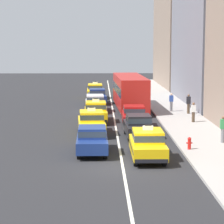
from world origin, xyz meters
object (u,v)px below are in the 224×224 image
Objects in this scene: sedan_left_fifth at (97,96)px; pedestrian_trailing at (223,129)px; pedestrian_far_corner at (171,102)px; taxi_left_second at (91,122)px; bus_right_fourth at (130,91)px; taxi_left_sixth at (95,91)px; sedan_right_third at (134,115)px; fire_hydrant at (189,143)px; taxi_left_third at (96,111)px; taxi_right_nearest at (148,144)px; sedan_left_nearest at (92,139)px; sedan_right_second at (138,125)px; pedestrian_near_crosswalk at (193,112)px; pedestrian_by_storefront at (189,104)px; sedan_left_fourth at (95,103)px.

sedan_left_fifth is 2.60× the size of pedestrian_trailing.
pedestrian_trailing reaches higher than pedestrian_far_corner.
taxi_left_second is 0.41× the size of bus_right_fourth.
taxi_left_sixth is at bearing 92.95° from sedan_left_fifth.
sedan_right_third is 2.55× the size of pedestrian_trailing.
fire_hydrant is (5.60, -23.77, -0.30)m from sedan_left_fifth.
taxi_left_third is 12.70m from fire_hydrant.
sedan_left_nearest is at bearing 152.63° from taxi_right_nearest.
taxi_left_third is (0.10, 11.70, 0.03)m from sedan_left_nearest.
pedestrian_near_crosswalk is at bearing 50.64° from sedan_right_second.
sedan_left_fifth is at bearing -87.05° from taxi_left_sixth.
pedestrian_by_storefront reaches higher than fire_hydrant.
pedestrian_near_crosswalk is at bearing -82.03° from pedestrian_far_corner.
taxi_right_nearest reaches higher than sedan_right_second.
taxi_left_sixth reaches higher than pedestrian_near_crosswalk.
sedan_left_fourth is (0.13, 11.79, -0.03)m from taxi_left_second.
taxi_left_sixth is 2.76× the size of pedestrian_far_corner.
sedan_right_second is 14.50m from bus_right_fourth.
taxi_left_sixth is 16.24m from pedestrian_by_storefront.
pedestrian_far_corner reaches higher than fire_hydrant.
fire_hydrant is (-2.54, -15.09, -0.46)m from pedestrian_by_storefront.
taxi_left_third reaches higher than sedan_right_third.
bus_right_fourth is at bearing 67.17° from taxi_left_third.
taxi_left_second is at bearing -90.62° from sedan_left_fourth.
taxi_left_second is 9.18m from pedestrian_trailing.
bus_right_fourth is (3.27, 19.25, 0.97)m from sedan_left_nearest.
taxi_left_second is at bearing -123.40° from pedestrian_far_corner.
bus_right_fourth reaches higher than sedan_left_fourth.
sedan_right_third is at bearing 47.85° from taxi_left_second.
taxi_right_nearest reaches higher than pedestrian_trailing.
sedan_left_fourth and sedan_left_fifth have the same top height.
taxi_left_sixth is (0.00, 23.14, 0.00)m from taxi_left_second.
sedan_right_third is 9.61m from bus_right_fourth.
sedan_left_fourth is 2.57× the size of pedestrian_trailing.
fire_hydrant is at bearing -78.56° from taxi_left_sixth.
pedestrian_far_corner is at bearing 94.83° from pedestrian_trailing.
sedan_left_nearest is at bearing -164.52° from pedestrian_trailing.
taxi_left_third is at bearing 116.27° from fire_hydrant.
taxi_right_nearest is 17.77m from pedestrian_by_storefront.
fire_hydrant is (5.74, -17.63, -0.30)m from sedan_left_fourth.
bus_right_fourth reaches higher than sedan_left_fifth.
sedan_right_second is 2.58× the size of pedestrian_trailing.
sedan_left_fifth is 2.81× the size of pedestrian_near_crosswalk.
pedestrian_near_crosswalk reaches higher than sedan_right_third.
sedan_left_fourth is 10.74m from pedestrian_near_crosswalk.
pedestrian_near_crosswalk is 8.34m from pedestrian_trailing.
taxi_left_third is at bearing 102.61° from taxi_right_nearest.
pedestrian_far_corner is (7.08, 10.74, 0.11)m from taxi_left_second.
sedan_left_fifth is 1.02× the size of sedan_right_third.
taxi_left_sixth is 24.72m from sedan_right_second.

